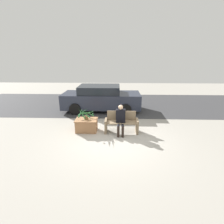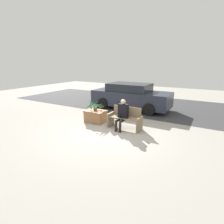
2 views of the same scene
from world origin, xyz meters
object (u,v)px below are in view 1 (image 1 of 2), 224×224
at_px(bench, 121,123).
at_px(potted_plant, 86,114).
at_px(person_seated, 121,118).
at_px(parked_car, 101,98).
at_px(planter_box, 87,125).

relative_size(bench, potted_plant, 1.87).
relative_size(person_seated, parked_car, 0.27).
xyz_separation_m(bench, planter_box, (-1.53, 0.03, -0.12)).
bearing_deg(parked_car, potted_plant, -96.57).
bearing_deg(parked_car, person_seated, -71.38).
height_order(person_seated, planter_box, person_seated).
relative_size(bench, person_seated, 1.14).
bearing_deg(bench, planter_box, 178.96).
xyz_separation_m(planter_box, parked_car, (0.36, 3.11, 0.46)).
bearing_deg(planter_box, potted_plant, 66.14).
bearing_deg(bench, person_seated, -104.03).
relative_size(potted_plant, parked_car, 0.17).
height_order(planter_box, parked_car, parked_car).
bearing_deg(person_seated, bench, 75.97).
bearing_deg(potted_plant, planter_box, -113.86).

